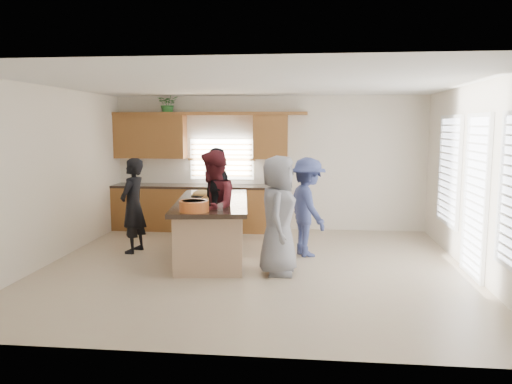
# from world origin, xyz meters

# --- Properties ---
(floor) EXTENTS (6.50, 6.50, 0.00)m
(floor) POSITION_xyz_m (0.00, 0.00, 0.00)
(floor) COLOR tan
(floor) RESTS_ON ground
(room_shell) EXTENTS (6.52, 6.02, 2.81)m
(room_shell) POSITION_xyz_m (0.00, 0.00, 1.90)
(room_shell) COLOR silver
(room_shell) RESTS_ON ground
(back_cabinetry) EXTENTS (4.08, 0.66, 2.46)m
(back_cabinetry) POSITION_xyz_m (-1.47, 2.73, 0.91)
(back_cabinetry) COLOR brown
(back_cabinetry) RESTS_ON ground
(right_wall_glazing) EXTENTS (0.06, 4.00, 2.25)m
(right_wall_glazing) POSITION_xyz_m (3.22, -0.13, 1.34)
(right_wall_glazing) COLOR white
(right_wall_glazing) RESTS_ON ground
(island) EXTENTS (1.49, 2.83, 0.95)m
(island) POSITION_xyz_m (-0.76, 0.62, 0.45)
(island) COLOR tan
(island) RESTS_ON ground
(platter_front) EXTENTS (0.49, 0.49, 0.20)m
(platter_front) POSITION_xyz_m (-0.69, 0.35, 0.98)
(platter_front) COLOR black
(platter_front) RESTS_ON island
(platter_mid) EXTENTS (0.46, 0.46, 0.19)m
(platter_mid) POSITION_xyz_m (-0.71, 0.79, 0.98)
(platter_mid) COLOR black
(platter_mid) RESTS_ON island
(platter_back) EXTENTS (0.40, 0.40, 0.16)m
(platter_back) POSITION_xyz_m (-1.03, 1.10, 0.98)
(platter_back) COLOR black
(platter_back) RESTS_ON island
(salad_bowl) EXTENTS (0.43, 0.43, 0.16)m
(salad_bowl) POSITION_xyz_m (-0.80, -0.50, 1.04)
(salad_bowl) COLOR #C25A23
(salad_bowl) RESTS_ON island
(clear_cup) EXTENTS (0.09, 0.09, 0.11)m
(clear_cup) POSITION_xyz_m (-0.44, -0.38, 1.01)
(clear_cup) COLOR white
(clear_cup) RESTS_ON island
(plate_stack) EXTENTS (0.25, 0.25, 0.06)m
(plate_stack) POSITION_xyz_m (-0.90, 1.56, 0.98)
(plate_stack) COLOR #C19BE1
(plate_stack) RESTS_ON island
(flower_vase) EXTENTS (0.14, 0.14, 0.41)m
(flower_vase) POSITION_xyz_m (-0.88, 1.87, 1.17)
(flower_vase) COLOR silver
(flower_vase) RESTS_ON island
(potted_plant) EXTENTS (0.48, 0.43, 0.47)m
(potted_plant) POSITION_xyz_m (-2.09, 2.82, 2.63)
(potted_plant) COLOR #327F33
(potted_plant) RESTS_ON back_cabinetry
(woman_left_back) EXTENTS (0.48, 0.65, 1.63)m
(woman_left_back) POSITION_xyz_m (-2.16, 0.73, 0.82)
(woman_left_back) COLOR black
(woman_left_back) RESTS_ON ground
(woman_left_mid) EXTENTS (0.77, 0.94, 1.81)m
(woman_left_mid) POSITION_xyz_m (-0.63, 0.04, 0.90)
(woman_left_mid) COLOR #581A21
(woman_left_mid) RESTS_ON ground
(woman_left_front) EXTENTS (0.51, 1.10, 1.84)m
(woman_left_front) POSITION_xyz_m (-0.61, 0.30, 0.92)
(woman_left_front) COLOR black
(woman_left_front) RESTS_ON ground
(woman_right_back) EXTENTS (0.99, 1.23, 1.66)m
(woman_right_back) POSITION_xyz_m (0.82, 0.83, 0.83)
(woman_right_back) COLOR navy
(woman_right_back) RESTS_ON ground
(woman_right_front) EXTENTS (0.59, 0.88, 1.76)m
(woman_right_front) POSITION_xyz_m (0.40, -0.28, 0.88)
(woman_right_front) COLOR slate
(woman_right_front) RESTS_ON ground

